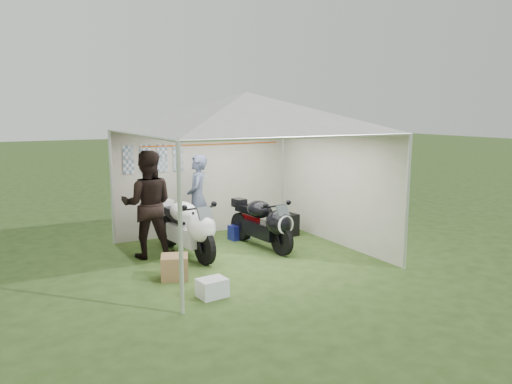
% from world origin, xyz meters
% --- Properties ---
extents(ground, '(80.00, 80.00, 0.00)m').
position_xyz_m(ground, '(0.00, 0.00, 0.00)').
color(ground, '#2E4619').
rests_on(ground, ground).
extents(canopy_tent, '(5.66, 5.66, 3.00)m').
position_xyz_m(canopy_tent, '(-0.00, 0.03, 2.58)').
color(canopy_tent, silver).
rests_on(canopy_tent, ground).
extents(motorcycle_white, '(0.62, 2.09, 1.03)m').
position_xyz_m(motorcycle_white, '(-0.99, 0.46, 0.58)').
color(motorcycle_white, black).
rests_on(motorcycle_white, ground).
extents(motorcycle_black, '(0.58, 1.95, 0.96)m').
position_xyz_m(motorcycle_black, '(0.50, 0.25, 0.54)').
color(motorcycle_black, black).
rests_on(motorcycle_black, ground).
extents(paddock_stand, '(0.44, 0.30, 0.31)m').
position_xyz_m(paddock_stand, '(0.40, 1.13, 0.15)').
color(paddock_stand, '#262EB6').
rests_on(paddock_stand, ground).
extents(person_dark_jacket, '(1.15, 1.03, 1.97)m').
position_xyz_m(person_dark_jacket, '(-1.63, 0.77, 0.99)').
color(person_dark_jacket, black).
rests_on(person_dark_jacket, ground).
extents(person_blue_jacket, '(0.67, 0.77, 1.79)m').
position_xyz_m(person_blue_jacket, '(-0.39, 1.43, 0.90)').
color(person_blue_jacket, slate).
rests_on(person_blue_jacket, ground).
extents(equipment_box, '(0.52, 0.44, 0.47)m').
position_xyz_m(equipment_box, '(1.42, 0.91, 0.24)').
color(equipment_box, black).
rests_on(equipment_box, ground).
extents(crate_0, '(0.44, 0.36, 0.27)m').
position_xyz_m(crate_0, '(-1.41, -1.63, 0.13)').
color(crate_0, silver).
rests_on(crate_0, ground).
extents(crate_1, '(0.54, 0.54, 0.38)m').
position_xyz_m(crate_1, '(-1.62, -0.61, 0.19)').
color(crate_1, brown).
rests_on(crate_1, ground).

